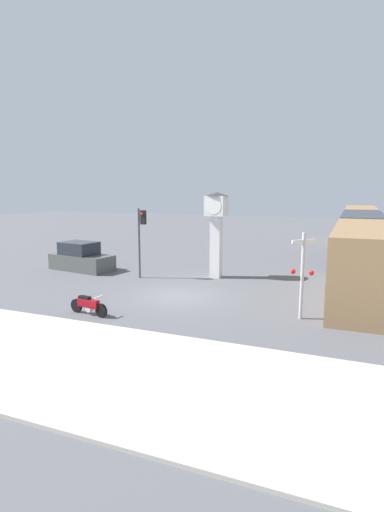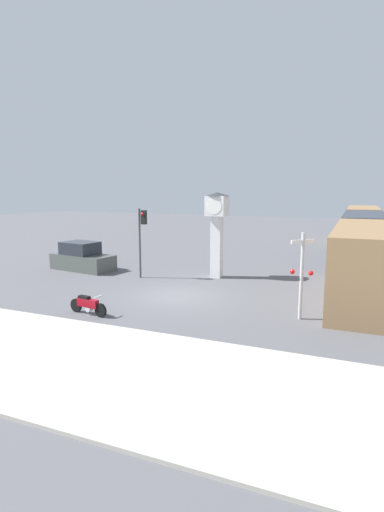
# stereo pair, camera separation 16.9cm
# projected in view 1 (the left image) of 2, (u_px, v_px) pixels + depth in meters

# --- Properties ---
(ground_plane) EXTENTS (120.00, 120.00, 0.00)m
(ground_plane) POSITION_uv_depth(u_px,v_px,m) (179.00, 296.00, 19.33)
(ground_plane) COLOR #56565B
(sidewalk_strip) EXTENTS (36.00, 6.00, 0.10)m
(sidewalk_strip) POSITION_uv_depth(u_px,v_px,m) (70.00, 360.00, 11.94)
(sidewalk_strip) COLOR #BCB7A8
(sidewalk_strip) RESTS_ON ground_plane
(motorcycle) EXTENTS (1.95, 0.48, 0.86)m
(motorcycle) POSITION_uv_depth(u_px,v_px,m) (88.00, 305.00, 16.38)
(motorcycle) COLOR black
(motorcycle) RESTS_ON ground_plane
(clock_tower) EXTENTS (1.36, 1.36, 4.95)m
(clock_tower) POSITION_uv_depth(u_px,v_px,m) (216.00, 221.00, 22.99)
(clock_tower) COLOR white
(clock_tower) RESTS_ON ground_plane
(freight_train) EXTENTS (2.80, 32.79, 3.40)m
(freight_train) POSITION_uv_depth(u_px,v_px,m) (361.00, 237.00, 29.08)
(freight_train) COLOR olive
(freight_train) RESTS_ON ground_plane
(traffic_light) EXTENTS (0.50, 0.35, 4.04)m
(traffic_light) POSITION_uv_depth(u_px,v_px,m) (141.00, 230.00, 22.87)
(traffic_light) COLOR #47474C
(traffic_light) RESTS_ON ground_plane
(railroad_crossing_signal) EXTENTS (0.90, 0.82, 3.47)m
(railroad_crossing_signal) POSITION_uv_depth(u_px,v_px,m) (302.00, 272.00, 15.63)
(railroad_crossing_signal) COLOR #B7B7BC
(railroad_crossing_signal) RESTS_ON ground_plane
(parked_car) EXTENTS (4.42, 2.41, 1.80)m
(parked_car) POSITION_uv_depth(u_px,v_px,m) (81.00, 258.00, 25.55)
(parked_car) COLOR #4C514C
(parked_car) RESTS_ON ground_plane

